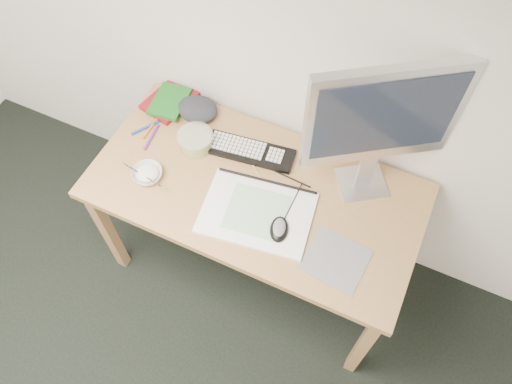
% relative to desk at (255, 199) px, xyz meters
% --- Properties ---
extents(desk, '(1.40, 0.70, 0.75)m').
position_rel_desk_xyz_m(desk, '(0.00, 0.00, 0.00)').
color(desk, '#AE7D4F').
rests_on(desk, ground).
extents(mousepad, '(0.25, 0.23, 0.00)m').
position_rel_desk_xyz_m(mousepad, '(0.42, -0.16, 0.08)').
color(mousepad, gray).
rests_on(mousepad, desk).
extents(sketchpad, '(0.49, 0.38, 0.01)m').
position_rel_desk_xyz_m(sketchpad, '(0.06, -0.10, 0.09)').
color(sketchpad, white).
rests_on(sketchpad, desk).
extents(keyboard, '(0.40, 0.17, 0.02)m').
position_rel_desk_xyz_m(keyboard, '(-0.10, 0.16, 0.09)').
color(keyboard, black).
rests_on(keyboard, desk).
extents(monitor, '(0.49, 0.35, 0.66)m').
position_rel_desk_xyz_m(monitor, '(0.40, 0.22, 0.49)').
color(monitor, silver).
rests_on(monitor, desk).
extents(mouse, '(0.10, 0.13, 0.04)m').
position_rel_desk_xyz_m(mouse, '(0.17, -0.14, 0.11)').
color(mouse, black).
rests_on(mouse, sketchpad).
extents(rice_bowl, '(0.14, 0.14, 0.04)m').
position_rel_desk_xyz_m(rice_bowl, '(-0.44, -0.14, 0.10)').
color(rice_bowl, white).
rests_on(rice_bowl, desk).
extents(chopsticks, '(0.22, 0.05, 0.02)m').
position_rel_desk_xyz_m(chopsticks, '(-0.44, -0.16, 0.13)').
color(chopsticks, '#BABABC').
rests_on(chopsticks, rice_bowl).
extents(fruit_tub, '(0.20, 0.20, 0.08)m').
position_rel_desk_xyz_m(fruit_tub, '(-0.33, 0.09, 0.12)').
color(fruit_tub, '#F2D455').
rests_on(fruit_tub, desk).
extents(book_red, '(0.22, 0.27, 0.02)m').
position_rel_desk_xyz_m(book_red, '(-0.57, 0.27, 0.09)').
color(book_red, maroon).
rests_on(book_red, desk).
extents(book_green, '(0.17, 0.22, 0.02)m').
position_rel_desk_xyz_m(book_green, '(-0.55, 0.25, 0.11)').
color(book_green, '#19651C').
rests_on(book_green, book_red).
extents(cloth_lump, '(0.19, 0.17, 0.07)m').
position_rel_desk_xyz_m(cloth_lump, '(-0.41, 0.26, 0.11)').
color(cloth_lump, '#292C32').
rests_on(cloth_lump, desk).
extents(pencil_pink, '(0.18, 0.01, 0.01)m').
position_rel_desk_xyz_m(pencil_pink, '(-0.01, 0.02, 0.09)').
color(pencil_pink, pink).
rests_on(pencil_pink, desk).
extents(pencil_tan, '(0.14, 0.12, 0.01)m').
position_rel_desk_xyz_m(pencil_tan, '(0.01, 0.05, 0.09)').
color(pencil_tan, tan).
rests_on(pencil_tan, desk).
extents(pencil_black, '(0.17, 0.02, 0.01)m').
position_rel_desk_xyz_m(pencil_black, '(0.12, 0.11, 0.09)').
color(pencil_black, black).
rests_on(pencil_black, desk).
extents(marker_blue, '(0.08, 0.12, 0.01)m').
position_rel_desk_xyz_m(marker_blue, '(-0.59, 0.08, 0.09)').
color(marker_blue, '#1D35A0').
rests_on(marker_blue, desk).
extents(marker_orange, '(0.01, 0.13, 0.01)m').
position_rel_desk_xyz_m(marker_orange, '(-0.57, 0.09, 0.09)').
color(marker_orange, '#C07316').
rests_on(marker_orange, desk).
extents(marker_purple, '(0.03, 0.15, 0.01)m').
position_rel_desk_xyz_m(marker_purple, '(-0.54, 0.05, 0.09)').
color(marker_purple, '#692487').
rests_on(marker_purple, desk).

